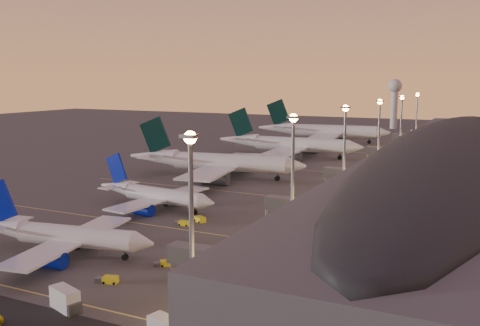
# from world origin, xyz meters

# --- Properties ---
(ground) EXTENTS (700.00, 700.00, 0.00)m
(ground) POSITION_xyz_m (0.00, 0.00, 0.00)
(ground) COLOR #454340
(airliner_narrow_south) EXTENTS (38.42, 34.70, 13.74)m
(airliner_narrow_south) POSITION_xyz_m (0.47, -28.89, 3.55)
(airliner_narrow_south) COLOR silver
(airliner_narrow_south) RESTS_ON ground
(airliner_narrow_north) EXTENTS (37.58, 33.75, 13.41)m
(airliner_narrow_north) POSITION_xyz_m (-4.81, 8.85, 3.47)
(airliner_narrow_north) COLOR silver
(airliner_narrow_north) RESTS_ON ground
(airliner_wide_near) EXTENTS (62.61, 57.59, 20.05)m
(airliner_wide_near) POSITION_xyz_m (-11.59, 53.42, 5.16)
(airliner_wide_near) COLOR silver
(airliner_wide_near) RESTS_ON ground
(airliner_wide_mid) EXTENTS (63.66, 57.97, 20.38)m
(airliner_wide_mid) POSITION_xyz_m (-6.67, 109.88, 5.25)
(airliner_wide_mid) COLOR silver
(airliner_wide_mid) RESTS_ON ground
(airliner_wide_far) EXTENTS (69.23, 63.55, 22.15)m
(airliner_wide_far) POSITION_xyz_m (-9.56, 167.01, 5.70)
(airliner_wide_far) COLOR silver
(airliner_wide_far) RESTS_ON ground
(terminal_building) EXTENTS (56.35, 255.00, 17.46)m
(terminal_building) POSITION_xyz_m (61.84, 72.47, 8.78)
(terminal_building) COLOR #4D4C51
(terminal_building) RESTS_ON ground
(light_masts) EXTENTS (2.20, 217.20, 25.90)m
(light_masts) POSITION_xyz_m (36.00, 65.00, 17.55)
(light_masts) COLOR slate
(light_masts) RESTS_ON ground
(radar_tower) EXTENTS (9.00, 9.00, 32.50)m
(radar_tower) POSITION_xyz_m (10.00, 260.00, 21.87)
(radar_tower) COLOR silver
(radar_tower) RESTS_ON ground
(lane_markings) EXTENTS (90.00, 180.36, 0.00)m
(lane_markings) POSITION_xyz_m (0.00, 40.00, 0.01)
(lane_markings) COLOR #D8C659
(lane_markings) RESTS_ON ground
(baggage_tug_a) EXTENTS (3.93, 2.43, 1.10)m
(baggage_tug_a) POSITION_xyz_m (17.88, -36.64, 0.50)
(baggage_tug_a) COLOR yellow
(baggage_tug_a) RESTS_ON ground
(baggage_tug_b) EXTENTS (3.40, 3.02, 0.99)m
(baggage_tug_b) POSITION_xyz_m (21.66, -25.98, 0.45)
(baggage_tug_b) COLOR yellow
(baggage_tug_b) RESTS_ON ground
(baggage_tug_c) EXTENTS (3.66, 1.78, 1.06)m
(baggage_tug_c) POSITION_xyz_m (10.37, -1.91, 0.49)
(baggage_tug_c) COLOR yellow
(baggage_tug_c) RESTS_ON ground
(catering_truck_a) EXTENTS (6.01, 3.80, 3.16)m
(catering_truck_a) POSITION_xyz_m (19.31, -47.40, 1.48)
(catering_truck_a) COLOR silver
(catering_truck_a) RESTS_ON ground
(baggage_tug_d) EXTENTS (4.35, 3.42, 1.22)m
(baggage_tug_d) POSITION_xyz_m (12.05, 2.59, 0.56)
(baggage_tug_d) COLOR yellow
(baggage_tug_d) RESTS_ON ground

